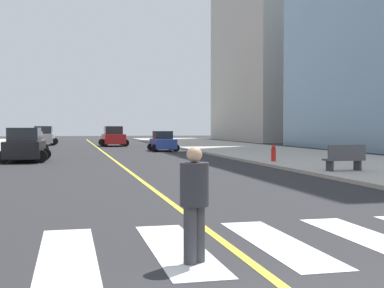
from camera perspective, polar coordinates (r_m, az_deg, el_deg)
sidewalk_kerb_east at (r=28.91m, az=17.90°, el=-2.11°), size 10.00×120.00×0.15m
crosswalk_paint at (r=9.34m, az=3.84°, el=-10.78°), size 13.50×4.00×0.01m
lane_divider_paint at (r=44.85m, az=-9.66°, el=-0.73°), size 0.16×80.00×0.01m
parking_garage_concrete at (r=79.69m, az=10.75°, el=11.92°), size 18.00×24.00×31.88m
car_black_nearest at (r=32.31m, az=-17.52°, el=-0.18°), size 2.87×4.50×1.98m
car_blue_second at (r=44.11m, az=-3.14°, el=0.25°), size 2.32×3.72×1.66m
car_red_third at (r=55.51m, az=-8.45°, el=0.77°), size 2.93×4.65×2.06m
car_silver_fourth at (r=60.02m, az=-15.63°, el=0.81°), size 3.00×4.71×2.07m
car_yellow_fifth at (r=41.25m, az=-16.81°, el=0.06°), size 2.36×3.76×1.67m
park_bench at (r=23.57m, az=16.10°, el=-1.49°), size 1.83×0.65×1.12m
pedestrian_crossing at (r=7.97m, az=0.25°, el=-5.96°), size 0.43×0.43×1.75m
fire_hydrant at (r=29.13m, az=8.75°, el=-1.02°), size 0.26×0.26×0.89m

